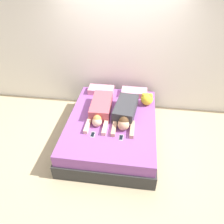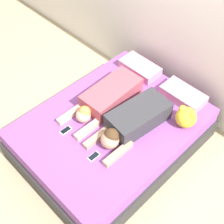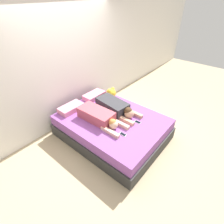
% 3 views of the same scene
% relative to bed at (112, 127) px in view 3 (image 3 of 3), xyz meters
% --- Properties ---
extents(ground_plane, '(12.00, 12.00, 0.00)m').
position_rel_bed_xyz_m(ground_plane, '(0.00, 0.00, -0.24)').
color(ground_plane, tan).
extents(wall_back, '(12.00, 0.06, 2.60)m').
position_rel_bed_xyz_m(wall_back, '(0.00, 1.23, 1.06)').
color(wall_back, white).
rests_on(wall_back, ground_plane).
extents(bed, '(1.65, 2.15, 0.49)m').
position_rel_bed_xyz_m(bed, '(0.00, 0.00, 0.00)').
color(bed, '#2D2D2D').
rests_on(bed, ground_plane).
extents(pillow_head_left, '(0.54, 0.29, 0.12)m').
position_rel_bed_xyz_m(pillow_head_left, '(-0.36, 0.87, 0.31)').
color(pillow_head_left, pink).
rests_on(pillow_head_left, bed).
extents(pillow_head_right, '(0.54, 0.29, 0.12)m').
position_rel_bed_xyz_m(pillow_head_right, '(0.36, 0.87, 0.31)').
color(pillow_head_right, pink).
rests_on(pillow_head_right, bed).
extents(person_left, '(0.39, 1.09, 0.22)m').
position_rel_bed_xyz_m(person_left, '(-0.23, 0.14, 0.35)').
color(person_left, '#B24C59').
rests_on(person_left, bed).
extents(person_right, '(0.44, 1.06, 0.23)m').
position_rel_bed_xyz_m(person_right, '(0.23, 0.09, 0.36)').
color(person_right, '#333338').
rests_on(person_right, bed).
extents(cell_phone_left, '(0.07, 0.14, 0.01)m').
position_rel_bed_xyz_m(cell_phone_left, '(-0.26, -0.48, 0.26)').
color(cell_phone_left, silver).
rests_on(cell_phone_left, bed).
extents(cell_phone_right, '(0.07, 0.14, 0.01)m').
position_rel_bed_xyz_m(cell_phone_right, '(0.22, -0.49, 0.26)').
color(cell_phone_right, silver).
rests_on(cell_phone_right, bed).
extents(plush_toy, '(0.24, 0.24, 0.25)m').
position_rel_bed_xyz_m(plush_toy, '(0.62, 0.56, 0.38)').
color(plush_toy, yellow).
rests_on(plush_toy, bed).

